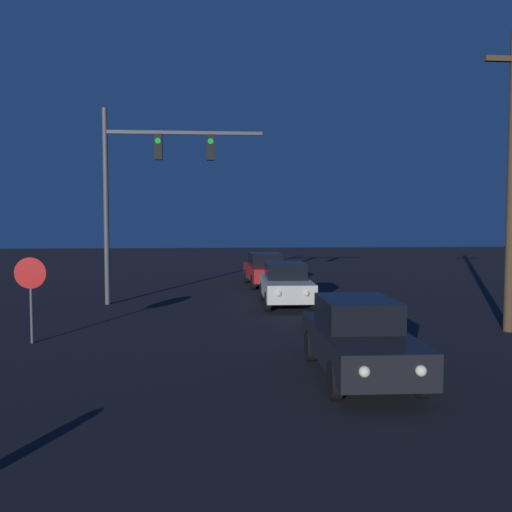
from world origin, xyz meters
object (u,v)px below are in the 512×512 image
car_mid (286,284)px  stop_sign (31,283)px  traffic_signal_mast (145,175)px  car_near (359,338)px  car_far (266,269)px

car_mid → stop_sign: 9.09m
traffic_signal_mast → stop_sign: traffic_signal_mast is taller
car_near → car_mid: same height
car_far → traffic_signal_mast: (-4.81, -5.27, 3.86)m
car_near → traffic_signal_mast: bearing=-61.6°
car_near → stop_sign: size_ratio=2.09×
traffic_signal_mast → car_near: bearing=-62.8°
car_near → car_far: size_ratio=0.99×
car_near → car_far: 15.23m
stop_sign → car_mid: bearing=39.3°
traffic_signal_mast → car_mid: bearing=-7.7°
car_far → traffic_signal_mast: size_ratio=0.64×
car_mid → stop_sign: size_ratio=2.09×
stop_sign → car_near: bearing=-26.2°
car_near → car_mid: (-0.18, 9.28, 0.00)m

